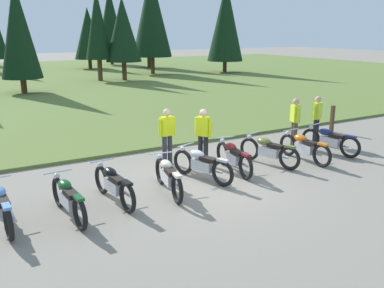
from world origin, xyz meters
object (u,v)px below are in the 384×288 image
object	(u,v)px
motorcycle_maroon	(233,157)
motorcycle_silver	(202,164)
motorcycle_navy	(330,140)
motorcycle_orange	(304,147)
trail_marker_post	(332,119)
rider_checking_bike	(167,133)
motorcycle_british_green	(68,198)
rider_near_row_end	(203,133)
rider_in_hivis_vest	(295,120)
motorcycle_olive	(269,150)
rider_with_back_turned	(317,117)
motorcycle_black	(114,184)
motorcycle_sky_blue	(2,206)
motorcycle_cream	(168,176)

from	to	relation	value
motorcycle_maroon	motorcycle_silver	bearing A→B (deg)	-173.19
motorcycle_navy	motorcycle_orange	bearing A→B (deg)	-171.24
trail_marker_post	rider_checking_bike	bearing A→B (deg)	-176.35
motorcycle_british_green	trail_marker_post	xyz separation A→B (m)	(10.95, 2.76, 0.08)
motorcycle_orange	rider_checking_bike	distance (m)	4.19
rider_near_row_end	motorcycle_navy	bearing A→B (deg)	-13.98
trail_marker_post	motorcycle_orange	bearing A→B (deg)	-148.50
rider_in_hivis_vest	trail_marker_post	world-z (taller)	rider_in_hivis_vest
motorcycle_navy	rider_near_row_end	size ratio (longest dim) A/B	1.24
motorcycle_navy	rider_checking_bike	bearing A→B (deg)	162.57
motorcycle_olive	rider_with_back_turned	size ratio (longest dim) A/B	1.23
motorcycle_olive	motorcycle_black	bearing A→B (deg)	-175.13
motorcycle_olive	rider_in_hivis_vest	world-z (taller)	rider_in_hivis_vest
motorcycle_orange	motorcycle_navy	distance (m)	1.34
motorcycle_sky_blue	motorcycle_olive	size ratio (longest dim) A/B	1.03
motorcycle_cream	rider_checking_bike	size ratio (longest dim) A/B	1.25
motorcycle_navy	rider_with_back_turned	distance (m)	1.37
rider_with_back_turned	rider_near_row_end	size ratio (longest dim) A/B	1.00
rider_checking_bike	motorcycle_olive	bearing A→B (deg)	-31.10
motorcycle_olive	trail_marker_post	size ratio (longest dim) A/B	1.96
motorcycle_silver	motorcycle_olive	bearing A→B (deg)	3.27
motorcycle_black	motorcycle_navy	distance (m)	7.45
motorcycle_british_green	trail_marker_post	bearing A→B (deg)	14.16
rider_in_hivis_vest	motorcycle_cream	bearing A→B (deg)	-163.61
rider_with_back_turned	motorcycle_silver	bearing A→B (deg)	-167.23
motorcycle_olive	rider_checking_bike	distance (m)	3.04
motorcycle_british_green	motorcycle_black	world-z (taller)	same
motorcycle_cream	rider_checking_bike	distance (m)	2.38
motorcycle_orange	rider_in_hivis_vest	size ratio (longest dim) A/B	1.26
motorcycle_cream	motorcycle_navy	world-z (taller)	same
motorcycle_black	rider_checking_bike	world-z (taller)	rider_checking_bike
motorcycle_silver	motorcycle_olive	world-z (taller)	same
motorcycle_sky_blue	rider_checking_bike	world-z (taller)	rider_checking_bike
rider_in_hivis_vest	trail_marker_post	xyz separation A→B (m)	(2.83, 0.90, -0.43)
motorcycle_black	motorcycle_cream	bearing A→B (deg)	-4.95
trail_marker_post	motorcycle_british_green	bearing A→B (deg)	-165.84
motorcycle_navy	rider_with_back_turned	bearing A→B (deg)	64.10
motorcycle_cream	rider_checking_bike	world-z (taller)	rider_checking_bike
motorcycle_olive	motorcycle_maroon	bearing A→B (deg)	-179.88
motorcycle_sky_blue	motorcycle_british_green	size ratio (longest dim) A/B	1.00
rider_with_back_turned	rider_in_hivis_vest	world-z (taller)	same
motorcycle_sky_blue	motorcycle_orange	xyz separation A→B (m)	(8.50, 0.24, 0.00)
motorcycle_cream	rider_near_row_end	xyz separation A→B (m)	(1.93, 1.53, 0.51)
motorcycle_british_green	motorcycle_olive	distance (m)	6.11
motorcycle_cream	motorcycle_olive	bearing A→B (deg)	8.52
rider_with_back_turned	rider_in_hivis_vest	size ratio (longest dim) A/B	1.00
motorcycle_cream	motorcycle_navy	size ratio (longest dim) A/B	1.01
motorcycle_sky_blue	motorcycle_orange	size ratio (longest dim) A/B	1.00
rider_near_row_end	rider_in_hivis_vest	bearing A→B (deg)	2.00
motorcycle_british_green	motorcycle_olive	world-z (taller)	same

